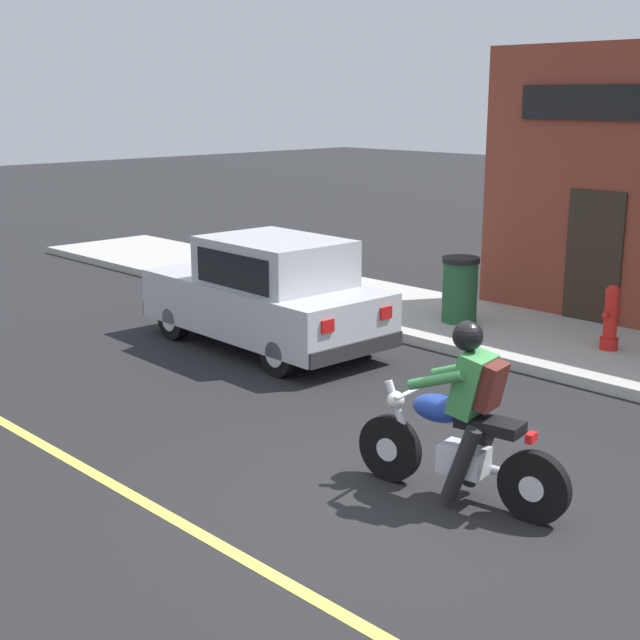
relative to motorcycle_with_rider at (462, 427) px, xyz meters
name	(u,v)px	position (x,y,z in m)	size (l,w,h in m)	color
ground_plane	(422,498)	(-0.21, 0.24, -0.68)	(80.00, 80.00, 0.00)	black
sidewalk_curb	(483,328)	(4.85, 3.24, -0.61)	(2.60, 22.00, 0.14)	#ADAAA3
lane_stripe	(66,458)	(-2.01, 3.24, -0.67)	(0.12, 19.80, 0.01)	#D1C64C
motorcycle_with_rider	(462,427)	(0.00, 0.00, 0.00)	(0.67, 2.01, 1.62)	black
car_hatchback	(267,294)	(2.00, 4.87, 0.09)	(1.76, 3.83, 1.57)	black
fire_hydrant	(611,318)	(4.90, 1.24, -0.11)	(0.36, 0.24, 0.88)	red
trash_bin	(460,289)	(4.69, 3.58, -0.04)	(0.56, 0.56, 0.98)	#23512D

